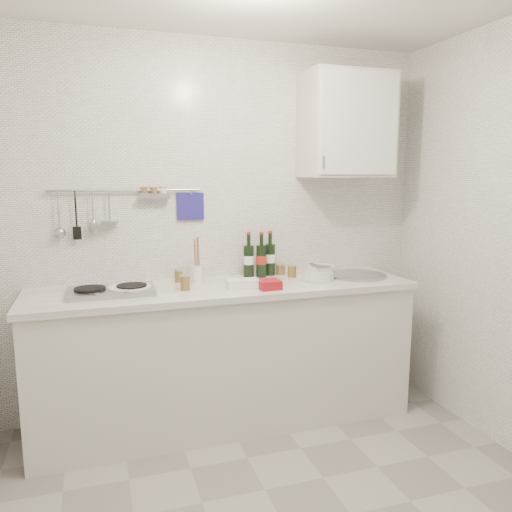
{
  "coord_description": "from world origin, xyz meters",
  "views": [
    {
      "loc": [
        -0.77,
        -1.92,
        1.62
      ],
      "look_at": [
        0.14,
        0.9,
        1.13
      ],
      "focal_mm": 35.0,
      "sensor_mm": 36.0,
      "label": 1
    }
  ],
  "objects_px": {
    "plate_stack_hob": "(128,289)",
    "plate_stack_sink": "(319,273)",
    "utensil_crock": "(197,272)",
    "wall_cabinet": "(347,125)",
    "wine_bottles": "(260,254)"
  },
  "relations": [
    {
      "from": "wall_cabinet",
      "to": "utensil_crock",
      "type": "bearing_deg",
      "value": 178.72
    },
    {
      "from": "plate_stack_hob",
      "to": "wall_cabinet",
      "type": "bearing_deg",
      "value": 4.34
    },
    {
      "from": "wall_cabinet",
      "to": "plate_stack_sink",
      "type": "bearing_deg",
      "value": -151.4
    },
    {
      "from": "wall_cabinet",
      "to": "wine_bottles",
      "type": "bearing_deg",
      "value": 172.07
    },
    {
      "from": "wall_cabinet",
      "to": "utensil_crock",
      "type": "relative_size",
      "value": 2.32
    },
    {
      "from": "plate_stack_hob",
      "to": "wine_bottles",
      "type": "height_order",
      "value": "wine_bottles"
    },
    {
      "from": "plate_stack_hob",
      "to": "plate_stack_sink",
      "type": "relative_size",
      "value": 1.15
    },
    {
      "from": "wall_cabinet",
      "to": "utensil_crock",
      "type": "height_order",
      "value": "wall_cabinet"
    },
    {
      "from": "utensil_crock",
      "to": "plate_stack_hob",
      "type": "bearing_deg",
      "value": -162.96
    },
    {
      "from": "plate_stack_hob",
      "to": "plate_stack_sink",
      "type": "distance_m",
      "value": 1.25
    },
    {
      "from": "wall_cabinet",
      "to": "plate_stack_sink",
      "type": "xyz_separation_m",
      "value": [
        -0.25,
        -0.14,
        -0.98
      ]
    },
    {
      "from": "plate_stack_sink",
      "to": "utensil_crock",
      "type": "xyz_separation_m",
      "value": [
        -0.8,
        0.16,
        0.03
      ]
    },
    {
      "from": "plate_stack_hob",
      "to": "plate_stack_sink",
      "type": "height_order",
      "value": "plate_stack_sink"
    },
    {
      "from": "plate_stack_sink",
      "to": "wine_bottles",
      "type": "relative_size",
      "value": 0.77
    },
    {
      "from": "plate_stack_sink",
      "to": "utensil_crock",
      "type": "relative_size",
      "value": 0.79
    }
  ]
}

